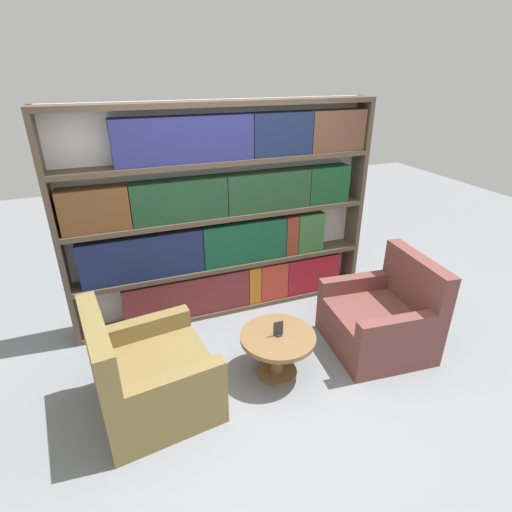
# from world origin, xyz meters

# --- Properties ---
(ground_plane) EXTENTS (14.00, 14.00, 0.00)m
(ground_plane) POSITION_xyz_m (0.00, 0.00, 0.00)
(ground_plane) COLOR gray
(bookshelf) EXTENTS (3.24, 0.30, 2.26)m
(bookshelf) POSITION_xyz_m (0.02, 1.38, 1.10)
(bookshelf) COLOR silver
(bookshelf) RESTS_ON ground_plane
(armchair_left) EXTENTS (0.98, 1.01, 0.93)m
(armchair_left) POSITION_xyz_m (-1.03, 0.16, 0.30)
(armchair_left) COLOR olive
(armchair_left) RESTS_ON ground_plane
(armchair_right) EXTENTS (0.96, 0.99, 0.93)m
(armchair_right) POSITION_xyz_m (1.21, 0.16, 0.30)
(armchair_right) COLOR brown
(armchair_right) RESTS_ON ground_plane
(coffee_table) EXTENTS (0.67, 0.67, 0.42)m
(coffee_table) POSITION_xyz_m (0.09, 0.15, 0.30)
(coffee_table) COLOR brown
(coffee_table) RESTS_ON ground_plane
(table_sign) EXTENTS (0.09, 0.06, 0.14)m
(table_sign) POSITION_xyz_m (0.09, 0.15, 0.48)
(table_sign) COLOR black
(table_sign) RESTS_ON coffee_table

